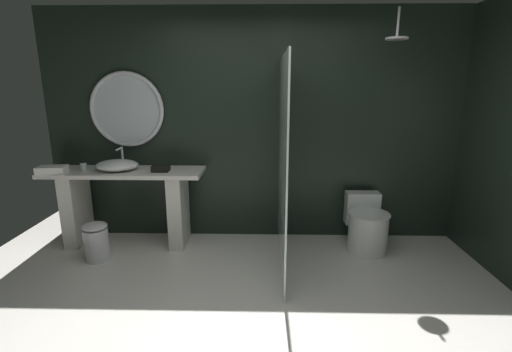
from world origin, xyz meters
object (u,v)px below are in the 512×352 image
Objects in this scene: vessel_sink at (117,165)px; round_wall_mirror at (127,110)px; folded_hand_towel at (52,170)px; rain_shower_head at (397,36)px; waste_bin at (96,241)px; tumbler_cup at (83,167)px; toilet at (366,226)px; tissue_box at (161,168)px.

vessel_sink is 0.54× the size of round_wall_mirror.
vessel_sink is 1.60× the size of folded_hand_towel.
rain_shower_head is 3.65m from waste_bin.
round_wall_mirror is at bearing 73.83° from waste_bin.
vessel_sink reaches higher than folded_hand_towel.
rain_shower_head is at bearing -0.95° from tumbler_cup.
rain_shower_head is 1.97m from toilet.
tumbler_cup is 0.10× the size of round_wall_mirror.
round_wall_mirror is 2.07× the size of waste_bin.
round_wall_mirror is 1.47m from waste_bin.
vessel_sink is 0.66m from folded_hand_towel.
toilet is 3.44m from folded_hand_towel.
waste_bin is (-0.13, -0.40, -0.72)m from vessel_sink.
rain_shower_head reaches higher than round_wall_mirror.
waste_bin is (-0.61, -0.37, -0.69)m from tissue_box.
vessel_sink is 3.18m from rain_shower_head.
rain_shower_head is 0.73× the size of waste_bin.
tumbler_cup is 0.85m from tissue_box.
tumbler_cup reaches higher than toilet.
tumbler_cup is 0.14× the size of toilet.
vessel_sink is 1.54× the size of rain_shower_head.
rain_shower_head reaches higher than toilet.
vessel_sink is at bearing 178.48° from rain_shower_head.
vessel_sink is 2.82m from toilet.
rain_shower_head reaches higher than waste_bin.
toilet is at bearing -1.10° from tumbler_cup.
toilet is (2.67, -0.34, -1.24)m from round_wall_mirror.
round_wall_mirror is 2.95× the size of folded_hand_towel.
folded_hand_towel is (-3.38, -0.06, 0.63)m from toilet.
vessel_sink is at bearing 3.63° from tumbler_cup.
tissue_box is 0.63× the size of folded_hand_towel.
rain_shower_head reaches higher than tumbler_cup.
round_wall_mirror is (-0.42, 0.29, 0.61)m from tissue_box.
folded_hand_towel is (-1.13, -0.11, 0.00)m from tissue_box.
folded_hand_towel reaches higher than tissue_box.
round_wall_mirror reaches higher than folded_hand_towel.
vessel_sink reaches higher than tumbler_cup.
round_wall_mirror reaches higher than tumbler_cup.
tumbler_cup is at bearing -176.37° from vessel_sink.
vessel_sink is at bearing -104.21° from round_wall_mirror.
toilet is at bearing -177.84° from rain_shower_head.
tumbler_cup reaches higher than folded_hand_towel.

